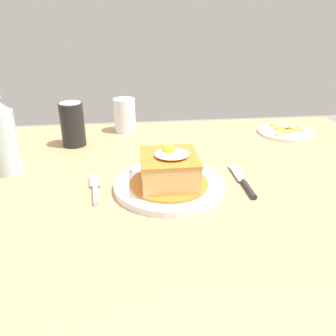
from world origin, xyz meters
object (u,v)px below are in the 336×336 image
Objects in this scene: main_plate at (169,185)px; soda_can at (73,124)px; drinking_glass at (125,117)px; fork at (95,190)px; side_plate_fries at (285,132)px; knife at (245,184)px; beer_bottle_clear at (2,133)px.

soda_can is at bearing 129.04° from main_plate.
soda_can reaches higher than drinking_glass.
drinking_glass is (0.06, 0.40, 0.04)m from fork.
fork is at bearing -150.32° from side_plate_fries.
soda_can is 0.18m from drinking_glass.
drinking_glass reaches higher than fork.
soda_can is at bearing 105.32° from fork.
main_plate reaches higher than knife.
knife is 1.33× the size of soda_can.
fork is at bearing -74.68° from soda_can.
side_plate_fries is at bearing -9.14° from drinking_glass.
fork is 0.33m from knife.
side_plate_fries is (0.65, 0.03, -0.06)m from soda_can.
soda_can is 0.47× the size of beer_bottle_clear.
main_plate is at bearing -141.65° from side_plate_fries.
beer_bottle_clear reaches higher than fork.
side_plate_fries is (0.50, -0.08, -0.04)m from drinking_glass.
fork is at bearing -99.10° from drinking_glass.
beer_bottle_clear reaches higher than soda_can.
main_plate is 0.40m from beer_bottle_clear.
main_plate is 1.41× the size of side_plate_fries.
main_plate is 1.46× the size of knife.
soda_can is at bearing 52.15° from beer_bottle_clear.
beer_bottle_clear is at bearing -134.92° from drinking_glass.
drinking_glass is (0.28, 0.28, -0.05)m from beer_bottle_clear.
knife is at bearing -125.79° from side_plate_fries.
fork is 1.14× the size of soda_can.
beer_bottle_clear is 2.53× the size of drinking_glass.
main_plate is 0.52m from side_plate_fries.
drinking_glass is (-0.09, 0.40, 0.04)m from main_plate.
drinking_glass is (-0.26, 0.41, 0.04)m from knife.
fork is at bearing 178.23° from knife.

